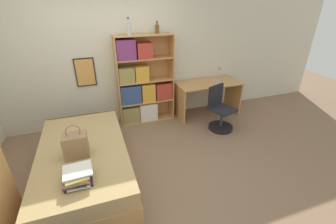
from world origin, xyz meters
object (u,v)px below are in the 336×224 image
Objects in this scene: desk at (208,92)px; desk_lamp at (220,69)px; bottle_brown at (157,29)px; bookcase at (141,85)px; book_stack_on_bed at (77,175)px; desk_chair at (220,116)px; bed at (85,163)px; bottle_green at (129,29)px; handbag at (76,145)px.

desk_lamp is (0.27, 0.01, 0.47)m from desk.
bottle_brown is 1.67m from desk.
book_stack_on_bed is at bearing -119.87° from bookcase.
desk is 1.57× the size of desk_chair.
bed is 7.05× the size of bottle_green.
bottle_green reaches higher than bed.
bookcase is at bearing 173.58° from desk.
bookcase is at bearing 148.90° from desk_chair.
handbag is 2.52m from bottle_brown.
bottle_green is (-0.16, -0.04, 1.06)m from bookcase.
bookcase reaches higher than desk_lamp.
bottle_brown reaches higher than desk_chair.
desk_lamp is (2.83, 1.28, 0.72)m from bed.
desk_lamp reaches higher than book_stack_on_bed.
desk_chair is at bearing 17.11° from handbag.
handbag is at bearing -162.89° from desk_chair.
desk is 3.38× the size of desk_lamp.
desk_lamp is (1.84, -0.11, -0.86)m from bottle_green.
desk_chair is at bearing 13.82° from bed.
bottle_brown reaches higher than desk.
handbag is 1.21× the size of book_stack_on_bed.
bookcase is 8.09× the size of bottle_brown.
desk_lamp reaches higher than handbag.
book_stack_on_bed is 3.47m from desk_lamp.
bottle_green is 0.34× the size of desk_chair.
book_stack_on_bed is 3.22m from desk.
book_stack_on_bed is 2.88m from bottle_brown.
book_stack_on_bed is 0.91× the size of desk_lamp.
book_stack_on_bed reaches higher than bed.
handbag is 2.69m from desk_chair.
desk reaches higher than book_stack_on_bed.
bookcase is 2.02× the size of desk_chair.
book_stack_on_bed is at bearing -153.70° from desk_chair.
bottle_green is at bearing -172.10° from bottle_brown.
bottle_brown is at bearing 46.19° from handbag.
desk_chair is at bearing 26.30° from book_stack_on_bed.
desk is at bearing -6.42° from bookcase.
bottle_green is 0.22× the size of desk.
bed is at bearing -136.07° from bottle_brown.
bookcase is 1.28× the size of desk.
handbag is at bearing -133.81° from bottle_brown.
desk_chair is (2.53, 1.25, -0.32)m from book_stack_on_bed.
bottle_brown is (1.55, 2.10, 1.22)m from book_stack_on_bed.
handbag is 2.00m from bookcase.
bed is 5.17× the size of desk_lamp.
bottle_green reaches higher than handbag.
handbag is (-0.05, -0.17, 0.42)m from bed.
bookcase is (1.19, 2.07, 0.19)m from book_stack_on_bed.
bottle_brown is 2.01m from desk_chair.
handbag is 3.23m from desk_lamp.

